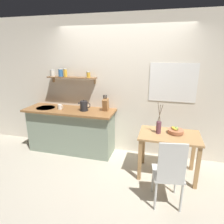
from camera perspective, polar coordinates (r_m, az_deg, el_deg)
ground_plane at (r=3.82m, az=0.49°, el=-14.97°), size 14.00×14.00×0.00m
back_wall at (r=3.89m, az=5.92°, el=7.01°), size 6.80×0.11×2.70m
kitchen_counter at (r=4.20m, az=-11.76°, el=-5.09°), size 1.83×0.63×0.92m
wall_shelf at (r=4.11m, az=-12.72°, el=10.29°), size 1.02×0.20×0.29m
dining_table at (r=3.39m, az=16.16°, el=-8.34°), size 0.97×0.62×0.75m
dining_chair_near at (r=2.77m, az=16.24°, el=-16.26°), size 0.45×0.48×1.00m
fruit_bowl at (r=3.39m, az=17.95°, el=-5.19°), size 0.26×0.26×0.12m
twig_vase at (r=3.30m, az=13.36°, el=-4.20°), size 0.09×0.08×0.52m
electric_kettle at (r=3.87m, az=-8.15°, el=1.76°), size 0.25×0.17×0.22m
knife_block at (r=3.82m, az=-1.87°, el=2.23°), size 0.10×0.18×0.32m
coffee_mug_by_sink at (r=4.07m, az=-14.87°, el=1.42°), size 0.12×0.08×0.09m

